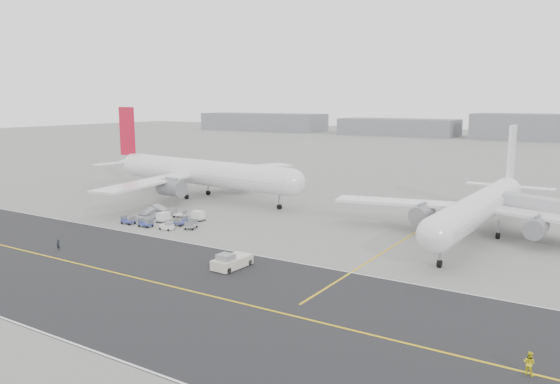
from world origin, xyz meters
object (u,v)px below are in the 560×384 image
Objects in this scene: jet_bridge at (537,208)px; ground_crew_a at (58,245)px; airliner_b at (480,207)px; ground_crew_b at (529,363)px; airliner_a at (198,172)px; pushback_tug at (231,262)px.

jet_bridge reaches higher than ground_crew_a.
airliner_b is 2.82× the size of jet_bridge.
ground_crew_b is (13.36, -43.49, -3.88)m from airliner_b.
airliner_a is at bearing 178.33° from airliner_b.
airliner_a is 35.19× the size of ground_crew_a.
airliner_a reaches higher than ground_crew_a.
jet_bridge is at bearing 54.27° from pushback_tug.
ground_crew_a is at bearing -160.03° from airliner_a.
pushback_tug is 49.75m from jet_bridge.
ground_crew_b is (36.57, -9.57, 0.10)m from pushback_tug.
airliner_b reaches higher than ground_crew_b.
airliner_b is 41.30m from pushback_tug.
pushback_tug reaches higher than ground_crew_b.
pushback_tug is at bearing -108.37° from jet_bridge.
pushback_tug is 0.43× the size of jet_bridge.
airliner_a reaches higher than pushback_tug.
pushback_tug is 3.82× the size of ground_crew_b.
ground_crew_a is (-56.83, -45.53, -3.74)m from jet_bridge.
ground_crew_a is (11.54, -44.16, -4.86)m from airliner_a.
jet_bridge is at bearing 35.92° from airliner_b.
ground_crew_a is at bearing -163.46° from pushback_tug.
jet_bridge is 72.92m from ground_crew_a.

